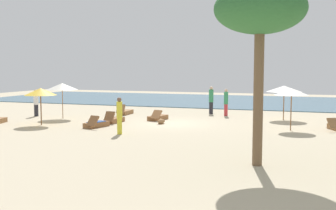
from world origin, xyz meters
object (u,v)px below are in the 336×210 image
Objects in this scene: person_1 at (226,102)px; person_2 at (36,103)px; umbrella_3 at (62,86)px; dog at (161,121)px; lounger_2 at (158,117)px; lounger_4 at (114,120)px; palm_0 at (260,12)px; umbrella_2 at (292,92)px; umbrella_0 at (41,92)px; lounger_1 at (96,124)px; person_0 at (211,100)px; lounger_0 at (125,112)px; person_4 at (119,115)px; umbrella_1 at (284,89)px.

person_1 is 1.02× the size of person_2.
umbrella_3 reaches higher than dog.
person_2 is (-8.42, -0.76, 0.75)m from lounger_2.
palm_0 is (9.34, -7.98, 4.88)m from lounger_4.
umbrella_2 is 8.95m from palm_0.
dog is at bearing 22.97° from umbrella_0.
person_2 is (-2.38, 0.47, -1.14)m from umbrella_3.
lounger_1 is (-10.06, -2.42, -1.82)m from umbrella_2.
umbrella_3 is 10.19m from person_0.
lounger_0 is 8.61m from person_4.
lounger_4 is 0.93× the size of person_4.
umbrella_3 is 10.80m from person_1.
dog is (-6.54, 8.43, -4.90)m from palm_0.
umbrella_3 reaches higher than lounger_4.
person_4 is at bearing -35.79° from umbrella_3.
umbrella_2 is 7.42m from dog.
umbrella_0 is at bearing -169.03° from umbrella_2.
umbrella_3 is at bearing 144.21° from person_4.
person_0 is (8.34, 5.76, -1.06)m from umbrella_3.
person_2 is at bearing -153.73° from person_0.
umbrella_1 is at bearing 16.45° from umbrella_3.
person_4 is (-7.83, -4.08, -1.06)m from umbrella_2.
person_0 is 11.96m from person_2.
palm_0 is at bearing -30.94° from person_4.
lounger_2 reaches higher than dog.
dog is (6.27, 2.66, -1.74)m from umbrella_0.
lounger_4 is at bearing 139.49° from palm_0.
umbrella_3 is at bearing -129.47° from lounger_0.
umbrella_2 is at bearing 85.54° from palm_0.
dog is (0.64, 4.13, -0.78)m from person_4.
lounger_1 is 4.54m from lounger_2.
umbrella_0 is 3.34× the size of dog.
lounger_1 is (3.40, 0.19, -1.72)m from umbrella_0.
person_4 is at bearing -14.62° from umbrella_0.
person_0 is 10.46m from person_4.
umbrella_1 is at bearing 98.46° from umbrella_2.
umbrella_1 is at bearing 28.51° from umbrella_0.
umbrella_0 reaches higher than lounger_2.
umbrella_1 reaches higher than lounger_4.
umbrella_3 is (-0.58, 3.01, 0.16)m from umbrella_0.
person_0 is (-5.70, 6.16, -1.00)m from umbrella_2.
person_2 reaches higher than lounger_4.
umbrella_3 is 1.37× the size of lounger_0.
person_4 is at bearing -101.76° from person_0.
umbrella_3 is 0.38× the size of palm_0.
lounger_2 is 5.15m from person_0.
lounger_4 is at bearing -134.41° from person_1.
person_1 is 5.94m from dog.
umbrella_2 is (0.65, -4.35, 0.06)m from umbrella_1.
umbrella_2 is at bearing 27.52° from person_4.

